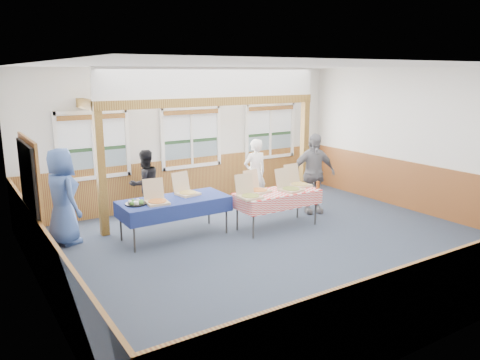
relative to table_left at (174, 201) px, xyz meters
name	(u,v)px	position (x,y,z in m)	size (l,w,h in m)	color
floor	(279,245)	(1.40, -1.45, -0.71)	(8.00, 8.00, 0.00)	#273140
ceiling	(282,66)	(1.40, -1.45, 2.49)	(8.00, 8.00, 0.00)	white
wall_back	(190,137)	(1.40, 2.05, 0.89)	(8.00, 8.00, 0.00)	silver
wall_front	(467,206)	(1.40, -4.95, 0.89)	(8.00, 8.00, 0.00)	silver
wall_left	(36,189)	(-2.60, -1.45, 0.89)	(8.00, 8.00, 0.00)	silver
wall_right	(425,142)	(5.40, -1.45, 0.89)	(8.00, 8.00, 0.00)	silver
wainscot_back	(192,180)	(1.40, 2.02, -0.16)	(7.98, 0.05, 1.10)	brown
wainscot_front	(456,291)	(1.40, -4.93, -0.16)	(7.98, 0.05, 1.10)	brown
wainscot_left	(46,264)	(-2.58, -1.45, -0.16)	(0.05, 6.98, 1.10)	brown
wainscot_right	(420,188)	(5.37, -1.45, -0.16)	(0.05, 6.98, 1.10)	brown
cased_opening	(32,212)	(-2.56, -0.55, 0.34)	(0.06, 1.30, 2.10)	#313131
window_left	(93,141)	(-0.90, 2.01, 0.97)	(1.56, 0.10, 1.46)	white
window_mid	(191,134)	(1.40, 2.01, 0.97)	(1.56, 0.10, 1.46)	white
window_right	(270,128)	(3.70, 2.01, 0.97)	(1.56, 0.10, 1.46)	white
post_left	(101,175)	(-1.10, 0.85, 0.49)	(0.15, 0.15, 2.40)	brown
post_right	(304,151)	(3.90, 0.85, 0.49)	(0.15, 0.15, 2.40)	brown
cross_beam	(215,102)	(1.40, 0.85, 1.78)	(5.15, 0.18, 0.18)	brown
table_left	(174,201)	(0.00, 0.00, 0.00)	(2.24, 1.55, 0.76)	#313131
table_right	(277,194)	(1.99, -0.61, -0.01)	(1.88, 1.30, 0.76)	#313131
pizza_box_a	(157,200)	(-0.40, -0.11, 0.12)	(0.44, 0.51, 0.42)	tan
pizza_box_b	(186,191)	(0.34, 0.16, 0.12)	(0.46, 0.53, 0.42)	tan
pizza_box_c	(249,194)	(1.24, -0.71, 0.12)	(0.41, 0.49, 0.42)	tan
pizza_box_d	(257,189)	(1.63, -0.42, 0.12)	(0.45, 0.52, 0.42)	tan
pizza_box_e	(289,188)	(2.23, -0.69, 0.12)	(0.46, 0.54, 0.43)	tan
pizza_box_f	(298,183)	(2.64, -0.46, 0.12)	(0.44, 0.52, 0.44)	tan
veggie_tray	(136,203)	(-0.75, 0.00, 0.08)	(0.38, 0.38, 0.09)	black
drink_glass	(318,185)	(2.84, -0.86, 0.13)	(0.07, 0.07, 0.15)	brown
woman_white	(255,173)	(2.46, 0.88, 0.10)	(0.59, 0.39, 1.61)	white
woman_black	(145,184)	(0.01, 1.50, 0.04)	(0.72, 0.56, 1.48)	black
man_blue	(62,197)	(-1.85, 0.79, 0.18)	(0.87, 0.57, 1.78)	#3E5B9B
person_grey	(313,174)	(3.30, -0.17, 0.19)	(1.05, 0.44, 1.79)	slate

